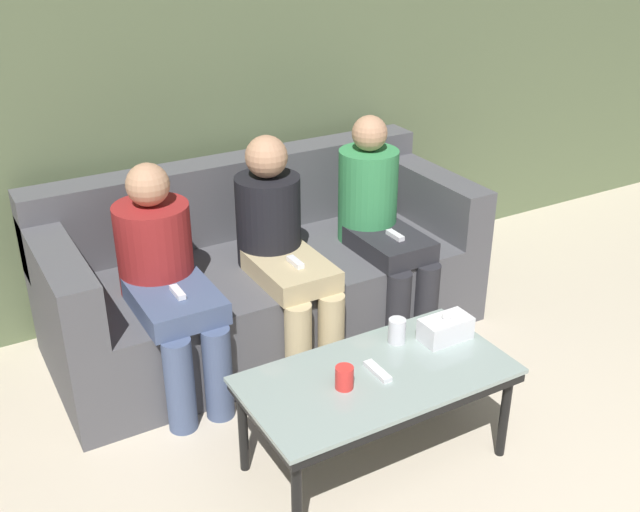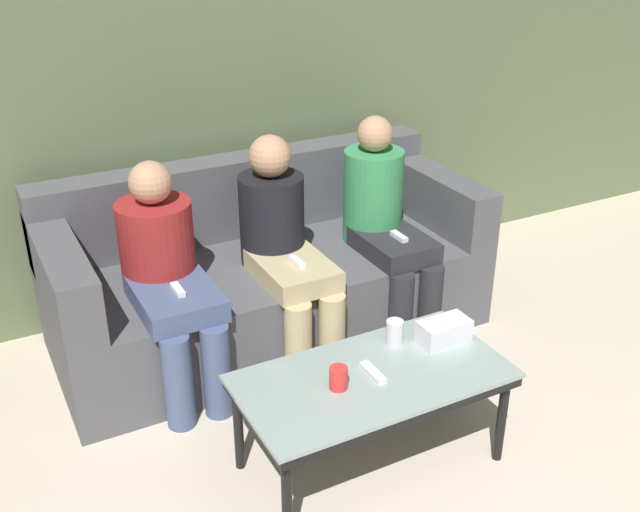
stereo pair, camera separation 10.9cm
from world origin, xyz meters
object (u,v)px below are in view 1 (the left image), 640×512
couch (262,275)px  cup_near_right (397,331)px  coffee_table (377,382)px  seated_person_mid_left (280,244)px  seated_person_left_end (165,273)px  seated_person_mid_right (379,219)px  tissue_box (446,328)px  game_remote (378,371)px  cup_near_left (344,377)px

couch → cup_near_right: (0.14, -1.04, 0.17)m
coffee_table → seated_person_mid_left: 0.99m
coffee_table → seated_person_left_end: seated_person_left_end is taller
seated_person_mid_right → couch: bearing=159.3°
coffee_table → cup_near_right: 0.27m
seated_person_left_end → seated_person_mid_right: bearing=0.3°
couch → tissue_box: bearing=-73.7°
couch → tissue_box: couch is taller
game_remote → seated_person_mid_right: seated_person_mid_right is taller
coffee_table → cup_near_right: (0.20, 0.15, 0.10)m
coffee_table → cup_near_right: size_ratio=10.00×
couch → coffee_table: 1.20m
cup_near_left → tissue_box: size_ratio=0.42×
couch → seated_person_mid_left: (0.00, -0.23, 0.28)m
game_remote → seated_person_mid_left: bearing=86.3°
cup_near_right → seated_person_mid_right: 0.94m
seated_person_left_end → seated_person_mid_left: size_ratio=0.97×
cup_near_right → game_remote: (-0.20, -0.15, -0.04)m
game_remote → tissue_box: bearing=10.0°
cup_near_left → cup_near_right: 0.40m
game_remote → seated_person_mid_left: (0.06, 0.96, 0.15)m
coffee_table → seated_person_mid_right: 1.19m
seated_person_mid_right → game_remote: bearing=-124.0°
coffee_table → cup_near_right: bearing=37.5°
couch → game_remote: (-0.06, -1.19, 0.13)m
coffee_table → seated_person_mid_left: bearing=86.3°
couch → seated_person_left_end: bearing=-158.8°
seated_person_left_end → seated_person_mid_right: 1.18m
cup_near_right → tissue_box: size_ratio=0.49×
couch → seated_person_mid_left: bearing=-90.0°
couch → game_remote: size_ratio=14.90×
couch → seated_person_mid_left: size_ratio=1.99×
seated_person_mid_left → seated_person_mid_right: 0.59m
game_remote → seated_person_left_end: 1.11m
tissue_box → seated_person_left_end: bearing=135.9°
tissue_box → seated_person_mid_right: 0.95m
cup_near_left → seated_person_left_end: (-0.37, 0.98, 0.10)m
seated_person_left_end → seated_person_mid_right: seated_person_mid_right is taller
game_remote → seated_person_left_end: bearing=118.8°
cup_near_right → game_remote: cup_near_right is taller
couch → tissue_box: 1.18m
coffee_table → seated_person_mid_right: bearing=56.0°
couch → coffee_table: (-0.06, -1.19, 0.07)m
cup_near_left → game_remote: (0.16, 0.01, -0.04)m
seated_person_left_end → seated_person_mid_right: size_ratio=0.95×
couch → cup_near_left: bearing=-100.6°
cup_near_right → seated_person_mid_left: 0.83m
coffee_table → seated_person_mid_right: seated_person_mid_right is taller
cup_near_left → cup_near_right: size_ratio=0.85×
coffee_table → cup_near_left: 0.19m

